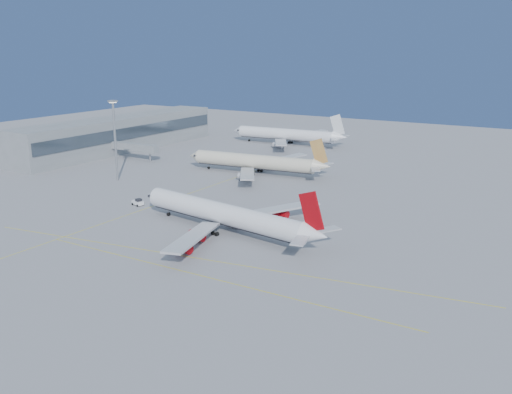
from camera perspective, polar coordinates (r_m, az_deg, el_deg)
name	(u,v)px	position (r m, az deg, el deg)	size (l,w,h in m)	color
ground	(225,252)	(130.82, -3.14, -5.52)	(500.00, 500.00, 0.00)	slate
terminal	(120,134)	(264.79, -13.44, 6.17)	(18.40, 110.00, 15.00)	gray
jet_bridge	(137,147)	(240.93, -11.85, 4.87)	(23.60, 3.60, 6.90)	gray
taxiway_lines	(191,234)	(143.88, -6.56, -3.68)	(118.86, 140.00, 0.02)	#D1C50B
airliner_virgin	(226,215)	(143.08, -2.98, -1.80)	(61.05, 54.29, 15.10)	white
airliner_etihad	(257,162)	(209.22, 0.08, 3.54)	(57.07, 52.45, 14.89)	beige
airliner_third	(288,135)	(273.81, 3.22, 6.25)	(59.23, 54.50, 15.88)	white
pushback_tug	(138,202)	(171.65, -11.73, -0.51)	(4.09, 3.04, 2.10)	white
light_mast	(115,134)	(203.00, -13.94, 6.16)	(2.41, 2.41, 27.83)	gray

